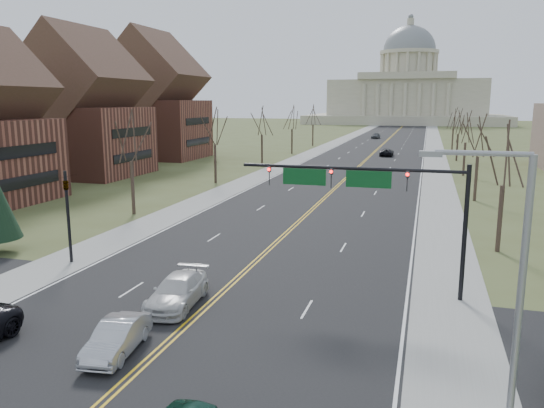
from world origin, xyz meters
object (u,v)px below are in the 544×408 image
Objects in this scene: car_far_nb at (387,152)px; signal_left at (67,206)px; street_light at (510,295)px; signal_mast at (367,188)px; car_sb_inner_second at (177,291)px; car_sb_inner_lead at (117,337)px; car_far_sb at (376,136)px.

signal_left is at bearing 80.11° from car_far_nb.
car_far_nb is (-9.72, 88.97, -4.52)m from street_light.
car_far_nb is at bearing 93.36° from signal_mast.
car_far_nb is (14.51, 75.47, -3.00)m from signal_left.
signal_left is 11.50m from car_sb_inner_second.
car_far_sb is at bearing 83.18° from car_sb_inner_lead.
signal_mast is 2.41× the size of car_far_nb.
car_sb_inner_second is at bearing -82.49° from car_far_sb.
signal_left is 76.91m from car_far_nb.
signal_mast is at bearing 111.41° from street_light.
car_far_sb is at bearing 96.79° from street_light.
street_light is at bearing -36.23° from car_sb_inner_second.
car_sb_inner_lead is at bearing -46.05° from signal_left.
signal_left is (-18.95, 0.00, -2.05)m from signal_mast.
car_sb_inner_lead is 0.84× the size of car_far_nb.
signal_left is 124.12m from car_far_sb.
car_sb_inner_lead is 134.20m from car_far_sb.
street_light reaches higher than car_far_nb.
street_light is 15.29m from car_sb_inner_lead.
car_sb_inner_lead is at bearing -95.30° from car_sb_inner_second.
car_sb_inner_lead is at bearing -130.94° from signal_mast.
signal_mast is 2.33× the size of car_sb_inner_second.
street_light reaches higher than car_sb_inner_second.
signal_left is 0.66× the size of street_light.
signal_left is at bearing 180.00° from signal_mast.
street_light is at bearing -76.65° from car_far_sb.
car_far_nb is at bearing 79.11° from signal_left.
car_far_nb is at bearing 79.25° from car_sb_inner_lead.
street_light is 17.24m from car_sb_inner_second.
car_far_sb is at bearing -81.20° from car_far_nb.
street_light is 1.96× the size of car_far_sb.
car_sb_inner_second is (-14.23, 8.65, -4.46)m from street_light.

